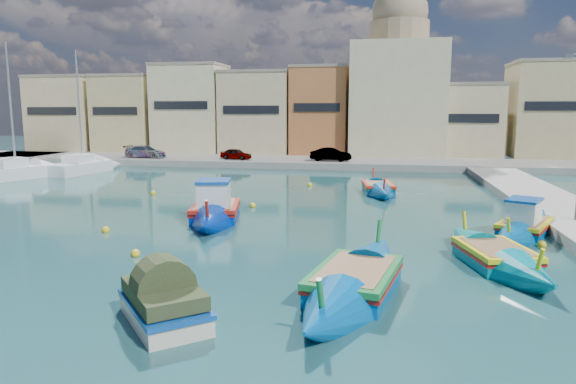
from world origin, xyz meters
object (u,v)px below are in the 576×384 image
(church_block, at_px, (398,84))
(yacht_north, at_px, (94,167))
(luzzu_turquoise_cabin, at_px, (524,227))
(luzzu_blue_south, at_px, (355,284))
(yacht_midnorth, at_px, (33,172))
(luzzu_cyan_south, at_px, (495,258))
(luzzu_blue_cabin, at_px, (215,212))
(tender_near, at_px, (164,305))
(luzzu_cyan_mid, at_px, (378,189))

(church_block, height_order, yacht_north, church_block)
(luzzu_turquoise_cabin, xyz_separation_m, luzzu_blue_south, (-7.03, -8.89, -0.02))
(church_block, distance_m, luzzu_turquoise_cabin, 36.48)
(church_block, relative_size, luzzu_turquoise_cabin, 2.40)
(yacht_midnorth, bearing_deg, yacht_north, 59.11)
(luzzu_cyan_south, distance_m, yacht_midnorth, 37.57)
(luzzu_blue_cabin, relative_size, luzzu_cyan_south, 1.15)
(yacht_north, bearing_deg, tender_near, -56.21)
(luzzu_blue_cabin, bearing_deg, church_block, 74.46)
(yacht_midnorth, bearing_deg, luzzu_turquoise_cabin, -21.35)
(church_block, xyz_separation_m, tender_near, (-6.81, -47.24, -7.93))
(luzzu_cyan_south, distance_m, tender_near, 11.75)
(luzzu_blue_south, relative_size, yacht_midnorth, 0.84)
(yacht_midnorth, bearing_deg, luzzu_cyan_south, -29.96)
(luzzu_blue_cabin, relative_size, luzzu_blue_south, 0.95)
(luzzu_blue_cabin, xyz_separation_m, luzzu_cyan_south, (12.36, -5.72, -0.13))
(church_block, relative_size, luzzu_cyan_south, 2.37)
(luzzu_cyan_mid, xyz_separation_m, tender_near, (-5.22, -22.73, 0.23))
(luzzu_cyan_mid, relative_size, luzzu_blue_south, 0.84)
(luzzu_cyan_mid, bearing_deg, luzzu_turquoise_cabin, -58.43)
(luzzu_cyan_south, bearing_deg, luzzu_cyan_mid, 105.24)
(tender_near, bearing_deg, luzzu_cyan_south, 35.73)
(tender_near, bearing_deg, yacht_midnorth, 131.92)
(church_block, distance_m, luzzu_cyan_mid, 25.89)
(tender_near, relative_size, yacht_north, 0.31)
(luzzu_blue_cabin, xyz_separation_m, luzzu_cyan_mid, (8.04, 10.14, -0.14))
(church_block, xyz_separation_m, luzzu_blue_cabin, (-9.64, -34.66, -8.02))
(yacht_north, distance_m, yacht_midnorth, 5.39)
(tender_near, bearing_deg, yacht_north, 123.79)
(luzzu_blue_cabin, xyz_separation_m, yacht_north, (-17.42, 17.67, 0.06))
(luzzu_turquoise_cabin, height_order, tender_near, luzzu_turquoise_cabin)
(yacht_north, bearing_deg, luzzu_cyan_mid, -16.47)
(church_block, bearing_deg, luzzu_cyan_mid, -93.73)
(luzzu_cyan_south, distance_m, yacht_north, 37.87)
(church_block, xyz_separation_m, luzzu_cyan_mid, (-1.60, -24.52, -8.16))
(luzzu_cyan_south, xyz_separation_m, tender_near, (-9.54, -6.86, 0.21))
(luzzu_blue_cabin, distance_m, luzzu_cyan_south, 13.62)
(tender_near, height_order, yacht_north, yacht_north)
(luzzu_blue_cabin, height_order, yacht_north, yacht_north)
(luzzu_blue_south, bearing_deg, luzzu_cyan_mid, 88.69)
(luzzu_blue_south, relative_size, yacht_north, 0.86)
(luzzu_turquoise_cabin, bearing_deg, church_block, 98.05)
(luzzu_turquoise_cabin, distance_m, tender_near, 16.84)
(yacht_north, bearing_deg, luzzu_cyan_south, -38.15)
(luzzu_blue_south, relative_size, luzzu_cyan_south, 1.21)
(luzzu_cyan_mid, distance_m, yacht_midnorth, 28.38)
(luzzu_blue_south, bearing_deg, luzzu_turquoise_cabin, 51.67)
(church_block, distance_m, yacht_north, 32.93)
(luzzu_turquoise_cabin, bearing_deg, yacht_north, 150.36)
(luzzu_cyan_south, height_order, yacht_midnorth, yacht_midnorth)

